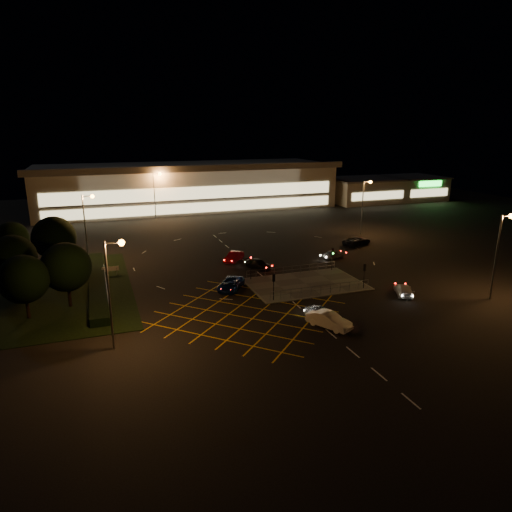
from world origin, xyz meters
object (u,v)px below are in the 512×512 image
object	(u,v)px
signal_ne	(332,254)
car_far_dkgrey	(258,264)
car_east_grey	(357,241)
car_queue_white	(329,320)
car_right_silver	(333,254)
signal_sw	(274,282)
car_near_silver	(322,315)
car_approach_white	(404,290)
signal_nw	(251,263)
car_circ_red	(234,257)
signal_se	(364,271)
car_left_blue	(231,284)

from	to	relation	value
signal_ne	car_far_dkgrey	size ratio (longest dim) A/B	0.71
signal_ne	car_east_grey	xyz separation A→B (m)	(11.07, 11.44, -1.62)
car_queue_white	car_right_silver	distance (m)	25.56
signal_sw	car_near_silver	bearing A→B (deg)	110.38
car_right_silver	car_far_dkgrey	bearing A→B (deg)	80.14
signal_sw	car_far_dkgrey	xyz separation A→B (m)	(2.71, 12.48, -1.73)
signal_sw	car_approach_white	size ratio (longest dim) A/B	0.72
signal_nw	car_right_silver	world-z (taller)	signal_nw
car_near_silver	car_queue_white	bearing A→B (deg)	-108.06
signal_nw	signal_ne	xyz separation A→B (m)	(12.00, 0.00, 0.00)
car_far_dkgrey	car_circ_red	bearing A→B (deg)	90.03
signal_nw	car_queue_white	distance (m)	16.83
signal_nw	car_near_silver	size ratio (longest dim) A/B	0.72
signal_sw	car_right_silver	bearing A→B (deg)	-138.56
car_queue_white	car_east_grey	xyz separation A→B (m)	(20.55, 28.01, -0.03)
signal_sw	signal_se	world-z (taller)	same
signal_sw	car_queue_white	bearing A→B (deg)	106.37
car_approach_white	car_right_silver	bearing A→B (deg)	-63.86
signal_nw	car_approach_white	size ratio (longest dim) A/B	0.72
car_east_grey	signal_sw	bearing A→B (deg)	110.80
car_approach_white	car_circ_red	bearing A→B (deg)	-28.00
car_far_dkgrey	car_right_silver	size ratio (longest dim) A/B	1.23
car_far_dkgrey	car_right_silver	bearing A→B (deg)	-21.09
car_left_blue	car_right_silver	bearing A→B (deg)	56.79
signal_ne	car_left_blue	bearing A→B (deg)	-170.42
signal_se	car_far_dkgrey	size ratio (longest dim) A/B	0.71
car_east_grey	signal_ne	bearing A→B (deg)	116.64
signal_se	signal_nw	distance (m)	14.41
signal_se	car_far_dkgrey	world-z (taller)	signal_se
car_east_grey	car_approach_white	world-z (taller)	car_east_grey
signal_sw	signal_ne	distance (m)	14.41
signal_sw	car_queue_white	distance (m)	9.08
car_queue_white	car_right_silver	size ratio (longest dim) A/B	1.31
signal_se	car_left_blue	xyz separation A→B (m)	(-15.50, 5.37, -1.65)
signal_nw	car_circ_red	distance (m)	9.24
car_far_dkgrey	signal_sw	bearing A→B (deg)	-128.10
signal_se	car_near_silver	distance (m)	11.84
car_left_blue	car_east_grey	size ratio (longest dim) A/B	0.96
signal_ne	car_approach_white	world-z (taller)	signal_ne
car_approach_white	signal_nw	bearing A→B (deg)	-10.56
car_left_blue	signal_se	bearing A→B (deg)	14.25
car_queue_white	car_circ_red	xyz separation A→B (m)	(-2.03, 25.64, -0.05)
car_approach_white	signal_sw	bearing A→B (deg)	13.47
car_circ_red	car_east_grey	bearing A→B (deg)	47.70
car_queue_white	car_east_grey	size ratio (longest dim) A/B	0.88
car_left_blue	car_right_silver	xyz separation A→B (m)	(18.83, 8.16, -0.11)
car_circ_red	car_far_dkgrey	bearing A→B (deg)	-22.40
signal_se	car_near_silver	world-z (taller)	signal_se
signal_ne	car_left_blue	size ratio (longest dim) A/B	0.61
signal_se	car_queue_white	distance (m)	12.88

